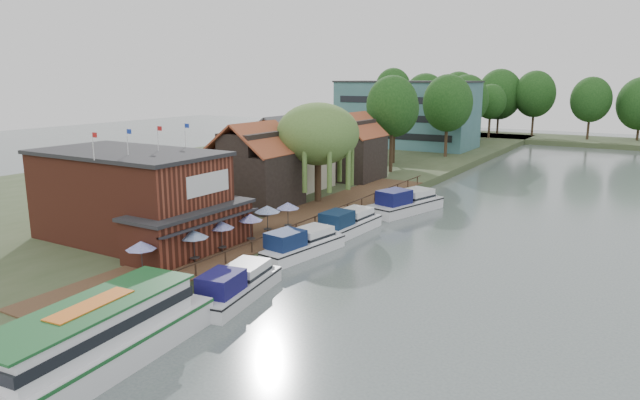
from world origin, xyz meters
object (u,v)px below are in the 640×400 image
Objects in this scene: umbrella_4 at (267,219)px; cruiser_3 at (406,200)px; umbrella_5 at (288,216)px; cruiser_2 at (347,220)px; umbrella_3 at (251,228)px; swan at (184,320)px; cruiser_0 at (236,281)px; tour_boat at (81,342)px; willow at (318,153)px; umbrella_1 at (194,246)px; cottage_c at (352,146)px; hotel_block at (407,114)px; umbrella_2 at (222,236)px; cottage_a at (254,165)px; pub at (147,198)px; cruiser_1 at (301,241)px; cottage_b at (286,152)px; umbrella_0 at (142,259)px.

umbrella_4 is 18.26m from cruiser_3.
cruiser_2 is at bearing 59.35° from umbrella_5.
swan is at bearing -69.70° from umbrella_3.
umbrella_5 reaches higher than cruiser_0.
umbrella_4 reaches higher than tour_boat.
umbrella_3 reaches higher than cruiser_3.
willow is 4.39× the size of umbrella_5.
tour_boat is at bearing -69.01° from umbrella_1.
cottage_c is 3.58× the size of umbrella_5.
umbrella_4 is (14.52, -64.05, -4.86)m from hotel_block.
umbrella_3 is at bearing 81.75° from umbrella_2.
umbrella_3 is 21.03m from cruiser_3.
cottage_c is at bearing 119.68° from cruiser_2.
umbrella_4 is at bearing 91.58° from umbrella_2.
cottage_a is 3.62× the size of umbrella_3.
cruiser_0 is 17.64m from cruiser_2.
tour_boat is at bearing -76.57° from cottage_c.
willow reaches higher than cruiser_3.
pub is at bearing -83.57° from hotel_block.
cruiser_1 is at bearing 31.56° from pub.
cottage_a is 18.91m from umbrella_1.
cruiser_3 is (15.67, -0.55, -3.94)m from cottage_b.
willow is 29.83m from swan.
cruiser_3 is at bearing -39.31° from cottage_c.
umbrella_4 is 0.25× the size of cruiser_0.
cottage_a is 1.01× the size of cottage_c.
umbrella_4 is (10.52, -18.05, -2.96)m from cottage_b.
cottage_a is at bearing 114.31° from cruiser_0.
umbrella_0 and umbrella_4 have the same top height.
swan is (1.27, -22.12, -0.94)m from cruiser_2.
umbrella_1 is (6.73, -2.00, -2.36)m from pub.
cruiser_1 is (4.55, 12.11, -1.14)m from umbrella_0.
cottage_a is at bearing 93.81° from pub.
willow is at bearing 102.67° from umbrella_3.
cruiser_0 is (11.73, -37.55, -4.11)m from cottage_c.
cottage_b is 21.82× the size of swan.
cruiser_3 is at bearing 36.72° from cottage_a.
cruiser_1 is at bearing -40.93° from umbrella_5.
cruiser_2 reaches higher than swan.
swan is (-0.11, 6.79, -1.46)m from tour_boat.
umbrella_5 is at bearing 99.59° from cruiser_0.
umbrella_1 and umbrella_2 have the same top height.
pub is 1.87× the size of cruiser_3.
willow is at bearing 99.11° from cruiser_0.
umbrella_1 reaches higher than cruiser_3.
pub reaches higher than umbrella_3.
tour_boat is (12.67, -29.88, -3.57)m from cottage_a.
hotel_block is 1.65× the size of tour_boat.
umbrella_2 is 0.15× the size of tour_boat.
hotel_block is 2.69× the size of cruiser_0.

